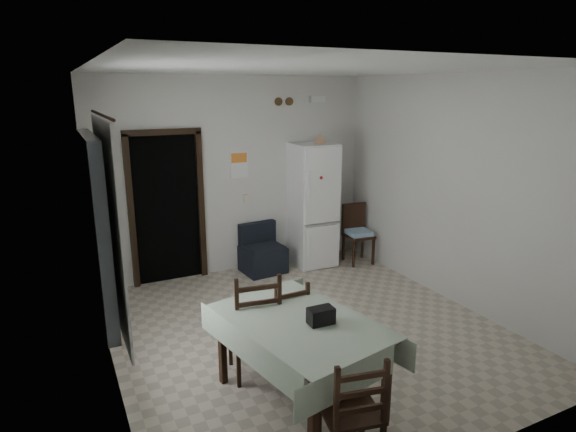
# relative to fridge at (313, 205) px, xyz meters

# --- Properties ---
(ground) EXTENTS (4.50, 4.50, 0.00)m
(ground) POSITION_rel_fridge_xyz_m (-1.13, -1.93, -0.95)
(ground) COLOR #B2A792
(ground) RESTS_ON ground
(ceiling) EXTENTS (4.20, 4.50, 0.02)m
(ceiling) POSITION_rel_fridge_xyz_m (-1.13, -1.93, 1.95)
(ceiling) COLOR white
(ceiling) RESTS_ON ground
(wall_back) EXTENTS (4.20, 0.02, 2.90)m
(wall_back) POSITION_rel_fridge_xyz_m (-1.13, 0.32, 0.50)
(wall_back) COLOR silver
(wall_back) RESTS_ON ground
(wall_front) EXTENTS (4.20, 0.02, 2.90)m
(wall_front) POSITION_rel_fridge_xyz_m (-1.13, -4.18, 0.50)
(wall_front) COLOR silver
(wall_front) RESTS_ON ground
(wall_left) EXTENTS (0.02, 4.50, 2.90)m
(wall_left) POSITION_rel_fridge_xyz_m (-3.23, -1.93, 0.50)
(wall_left) COLOR silver
(wall_left) RESTS_ON ground
(wall_right) EXTENTS (0.02, 4.50, 2.90)m
(wall_right) POSITION_rel_fridge_xyz_m (0.97, -1.93, 0.50)
(wall_right) COLOR silver
(wall_right) RESTS_ON ground
(doorway) EXTENTS (1.06, 0.52, 2.22)m
(doorway) POSITION_rel_fridge_xyz_m (-2.18, 0.52, 0.11)
(doorway) COLOR black
(doorway) RESTS_ON ground
(window_recess) EXTENTS (0.10, 1.20, 1.60)m
(window_recess) POSITION_rel_fridge_xyz_m (-3.28, -2.13, 0.60)
(window_recess) COLOR silver
(window_recess) RESTS_ON ground
(curtain) EXTENTS (0.02, 1.45, 1.85)m
(curtain) POSITION_rel_fridge_xyz_m (-3.17, -2.13, 0.60)
(curtain) COLOR silver
(curtain) RESTS_ON ground
(curtain_rod) EXTENTS (0.02, 1.60, 0.02)m
(curtain_rod) POSITION_rel_fridge_xyz_m (-3.16, -2.13, 1.55)
(curtain_rod) COLOR black
(curtain_rod) RESTS_ON ground
(calendar) EXTENTS (0.28, 0.02, 0.40)m
(calendar) POSITION_rel_fridge_xyz_m (-1.08, 0.31, 0.67)
(calendar) COLOR white
(calendar) RESTS_ON ground
(calendar_image) EXTENTS (0.24, 0.01, 0.14)m
(calendar_image) POSITION_rel_fridge_xyz_m (-1.08, 0.30, 0.77)
(calendar_image) COLOR orange
(calendar_image) RESTS_ON ground
(light_switch) EXTENTS (0.08, 0.02, 0.12)m
(light_switch) POSITION_rel_fridge_xyz_m (-0.98, 0.31, 0.15)
(light_switch) COLOR beige
(light_switch) RESTS_ON ground
(vent_left) EXTENTS (0.12, 0.03, 0.12)m
(vent_left) POSITION_rel_fridge_xyz_m (-0.43, 0.30, 1.57)
(vent_left) COLOR brown
(vent_left) RESTS_ON ground
(vent_right) EXTENTS (0.12, 0.03, 0.12)m
(vent_right) POSITION_rel_fridge_xyz_m (-0.25, 0.30, 1.57)
(vent_right) COLOR brown
(vent_right) RESTS_ON ground
(emergency_light) EXTENTS (0.25, 0.07, 0.09)m
(emergency_light) POSITION_rel_fridge_xyz_m (0.22, 0.28, 1.60)
(emergency_light) COLOR white
(emergency_light) RESTS_ON ground
(fridge) EXTENTS (0.64, 0.64, 1.91)m
(fridge) POSITION_rel_fridge_xyz_m (0.00, 0.00, 0.00)
(fridge) COLOR white
(fridge) RESTS_ON ground
(tan_cone) EXTENTS (0.22, 0.22, 0.16)m
(tan_cone) POSITION_rel_fridge_xyz_m (0.07, -0.08, 1.04)
(tan_cone) COLOR tan
(tan_cone) RESTS_ON fridge
(navy_seat) EXTENTS (0.65, 0.63, 0.73)m
(navy_seat) POSITION_rel_fridge_xyz_m (-0.85, 0.00, -0.59)
(navy_seat) COLOR black
(navy_seat) RESTS_ON ground
(corner_chair) EXTENTS (0.44, 0.44, 0.94)m
(corner_chair) POSITION_rel_fridge_xyz_m (0.68, -0.30, -0.49)
(corner_chair) COLOR black
(corner_chair) RESTS_ON ground
(dining_table) EXTENTS (1.27, 1.68, 0.79)m
(dining_table) POSITION_rel_fridge_xyz_m (-1.82, -3.03, -0.56)
(dining_table) COLOR #A3B69C
(dining_table) RESTS_ON ground
(black_bag) EXTENTS (0.22, 0.14, 0.14)m
(black_bag) POSITION_rel_fridge_xyz_m (-1.68, -3.17, -0.09)
(black_bag) COLOR black
(black_bag) RESTS_ON dining_table
(dining_chair_far_left) EXTENTS (0.53, 0.53, 1.08)m
(dining_chair_far_left) POSITION_rel_fridge_xyz_m (-2.00, -2.44, -0.41)
(dining_chair_far_left) COLOR black
(dining_chair_far_left) RESTS_ON ground
(dining_chair_far_right) EXTENTS (0.40, 0.40, 0.91)m
(dining_chair_far_right) POSITION_rel_fridge_xyz_m (-1.67, -2.43, -0.50)
(dining_chair_far_right) COLOR black
(dining_chair_far_right) RESTS_ON ground
(dining_chair_near_head) EXTENTS (0.49, 0.49, 0.96)m
(dining_chair_near_head) POSITION_rel_fridge_xyz_m (-1.85, -3.88, -0.47)
(dining_chair_near_head) COLOR black
(dining_chair_near_head) RESTS_ON ground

